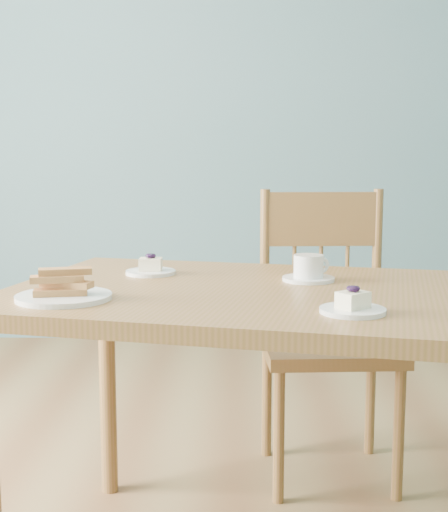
# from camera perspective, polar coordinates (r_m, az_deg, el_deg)

# --- Properties ---
(room) EXTENTS (5.01, 5.01, 2.71)m
(room) POSITION_cam_1_polar(r_m,az_deg,el_deg) (1.62, -6.44, 17.71)
(room) COLOR olive
(room) RESTS_ON ground
(dining_table) EXTENTS (1.55, 1.09, 0.75)m
(dining_table) POSITION_cam_1_polar(r_m,az_deg,el_deg) (1.74, 5.75, -5.20)
(dining_table) COLOR brown
(dining_table) RESTS_ON ground
(dining_chair) EXTENTS (0.46, 0.44, 0.96)m
(dining_chair) POSITION_cam_1_polar(r_m,az_deg,el_deg) (2.42, 8.27, -5.98)
(dining_chair) COLOR brown
(dining_chair) RESTS_ON ground
(cheesecake_plate_near) EXTENTS (0.14, 0.14, 0.06)m
(cheesecake_plate_near) POSITION_cam_1_polar(r_m,az_deg,el_deg) (1.50, 10.26, -3.96)
(cheesecake_plate_near) COLOR white
(cheesecake_plate_near) RESTS_ON dining_table
(cheesecake_plate_far) EXTENTS (0.14, 0.14, 0.06)m
(cheesecake_plate_far) POSITION_cam_1_polar(r_m,az_deg,el_deg) (1.96, -5.89, -1.03)
(cheesecake_plate_far) COLOR white
(cheesecake_plate_far) RESTS_ON dining_table
(coffee_cup) EXTENTS (0.14, 0.14, 0.07)m
(coffee_cup) POSITION_cam_1_polar(r_m,az_deg,el_deg) (1.86, 6.81, -1.10)
(coffee_cup) COLOR white
(coffee_cup) RESTS_ON dining_table
(biscotti_plate) EXTENTS (0.22, 0.22, 0.07)m
(biscotti_plate) POSITION_cam_1_polar(r_m,az_deg,el_deg) (1.65, -12.71, -2.70)
(biscotti_plate) COLOR white
(biscotti_plate) RESTS_ON dining_table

